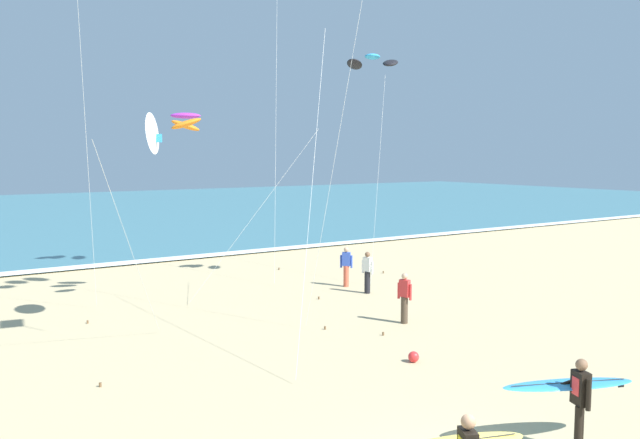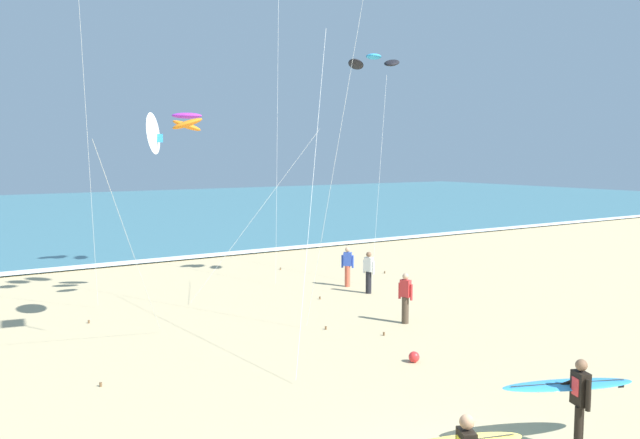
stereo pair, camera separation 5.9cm
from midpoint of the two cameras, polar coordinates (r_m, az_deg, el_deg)
name	(u,v)px [view 2 (the right image)]	position (r m, az deg, el deg)	size (l,w,h in m)	color
shoreline_foam	(82,267)	(32.49, -19.75, -3.84)	(160.00, 1.08, 0.01)	white
surfer_lead	(574,391)	(13.04, 21.11, -13.63)	(2.64, 1.48, 1.71)	black
kite_delta_ivory_far	(155,134)	(19.68, -13.92, 7.15)	(3.20, 4.20, 6.47)	white
kite_arc_cobalt_high	(374,62)	(26.40, 4.71, 13.37)	(3.23, 2.99, 9.11)	black
kite_arc_violet_extra	(187,122)	(23.17, -11.28, 8.22)	(5.20, 2.87, 6.66)	orange
bystander_blue_top	(348,266)	(26.39, 2.45, -4.06)	(0.38, 0.38, 1.59)	#D8593F
bystander_white_top	(369,272)	(25.18, 4.27, -4.54)	(0.27, 0.48, 1.59)	black
bystander_red_top	(405,298)	(20.92, 7.44, -6.69)	(0.27, 0.48, 1.59)	#4C3D2D
beach_ball	(414,357)	(17.34, 8.20, -11.63)	(0.28, 0.28, 0.28)	red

